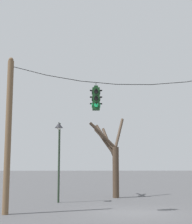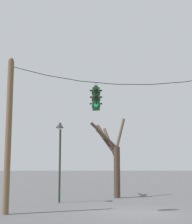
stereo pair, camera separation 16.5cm
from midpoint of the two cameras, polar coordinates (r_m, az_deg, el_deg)
name	(u,v)px [view 1 (the left image)]	position (r m, az deg, el deg)	size (l,w,h in m)	color
ground_plane	(134,213)	(16.56, 6.10, -16.30)	(200.00, 200.00, 0.00)	#4C4C4F
utility_pole_left	(8,134)	(16.29, -14.68, -3.50)	(0.29, 0.29, 7.23)	brown
span_wire	(133,79)	(16.49, 5.96, 5.54)	(11.66, 0.03, 0.87)	black
traffic_light_near_left_pole	(96,99)	(16.13, -0.29, 2.25)	(0.58, 0.58, 1.31)	#143819
street_lamp	(59,142)	(20.34, -6.42, -5.01)	(0.48, 0.84, 4.65)	#233323
bare_tree	(112,155)	(23.63, 2.42, -7.23)	(2.58, 2.69, 5.49)	#423326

